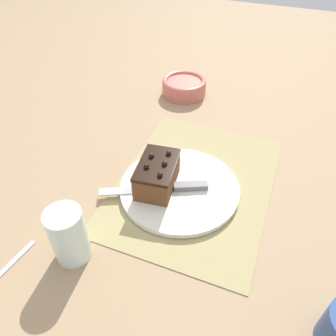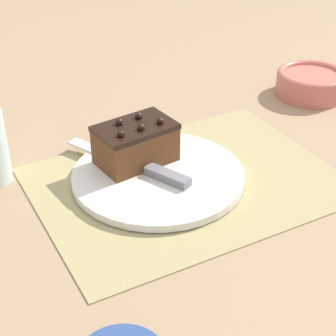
% 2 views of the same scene
% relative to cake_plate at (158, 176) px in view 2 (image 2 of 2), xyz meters
% --- Properties ---
extents(ground_plane, '(3.00, 3.00, 0.00)m').
position_rel_cake_plate_xyz_m(ground_plane, '(-0.04, 0.03, -0.01)').
color(ground_plane, '#9E7F5B').
extents(placemat_woven, '(0.46, 0.34, 0.00)m').
position_rel_cake_plate_xyz_m(placemat_woven, '(-0.04, 0.03, -0.01)').
color(placemat_woven, tan).
rests_on(placemat_woven, ground_plane).
extents(cake_plate, '(0.27, 0.27, 0.01)m').
position_rel_cake_plate_xyz_m(cake_plate, '(0.00, 0.00, 0.00)').
color(cake_plate, white).
rests_on(cake_plate, placemat_woven).
extents(chocolate_cake, '(0.13, 0.09, 0.07)m').
position_rel_cake_plate_xyz_m(chocolate_cake, '(0.01, -0.05, 0.04)').
color(chocolate_cake, brown).
rests_on(chocolate_cake, cake_plate).
extents(serving_knife, '(0.12, 0.23, 0.01)m').
position_rel_cake_plate_xyz_m(serving_knife, '(0.01, -0.01, 0.01)').
color(serving_knife, slate).
rests_on(serving_knife, cake_plate).
extents(small_bowl, '(0.14, 0.14, 0.05)m').
position_rel_cake_plate_xyz_m(small_bowl, '(-0.42, -0.14, 0.02)').
color(small_bowl, '#C66656').
rests_on(small_bowl, ground_plane).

